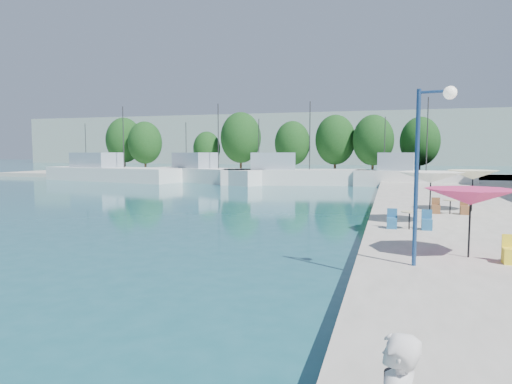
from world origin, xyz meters
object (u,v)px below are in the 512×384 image
(umbrella_pink, at_px, (471,197))
(street_lamp, at_px, (430,144))
(trawler_03, at_px, (291,176))
(umbrella_white, at_px, (431,177))
(trawler_01, at_px, (110,173))
(umbrella_cream, at_px, (473,175))
(trawler_04, at_px, (410,177))
(trawler_02, at_px, (206,174))

(umbrella_pink, distance_m, street_lamp, 2.65)
(trawler_03, distance_m, umbrella_white, 33.79)
(umbrella_pink, bearing_deg, trawler_01, 135.26)
(trawler_01, bearing_deg, umbrella_pink, -32.73)
(umbrella_cream, bearing_deg, umbrella_pink, -99.32)
(trawler_04, bearing_deg, umbrella_cream, -80.79)
(street_lamp, bearing_deg, trawler_03, 117.18)
(umbrella_cream, distance_m, street_lamp, 14.29)
(trawler_04, distance_m, umbrella_white, 31.24)
(trawler_03, bearing_deg, umbrella_pink, -83.06)
(trawler_01, xyz_separation_m, umbrella_cream, (40.59, -26.04, 1.54))
(umbrella_cream, bearing_deg, trawler_01, 147.32)
(trawler_04, bearing_deg, umbrella_pink, -85.32)
(trawler_01, bearing_deg, umbrella_white, -27.46)
(umbrella_pink, xyz_separation_m, umbrella_cream, (2.00, 12.20, 0.13))
(trawler_02, height_order, umbrella_pink, trawler_02)
(trawler_03, height_order, umbrella_pink, trawler_03)
(umbrella_white, relative_size, umbrella_cream, 1.07)
(umbrella_white, height_order, umbrella_cream, umbrella_white)
(umbrella_pink, relative_size, umbrella_white, 0.94)
(trawler_02, relative_size, trawler_03, 1.01)
(umbrella_pink, height_order, street_lamp, street_lamp)
(trawler_02, height_order, trawler_04, same)
(trawler_02, distance_m, umbrella_white, 40.28)
(umbrella_pink, height_order, umbrella_white, umbrella_white)
(umbrella_white, bearing_deg, umbrella_cream, 63.67)
(trawler_01, relative_size, trawler_03, 1.18)
(trawler_03, bearing_deg, umbrella_cream, -71.60)
(trawler_02, xyz_separation_m, trawler_03, (11.26, -0.95, 0.00))
(umbrella_pink, bearing_deg, umbrella_white, 94.88)
(trawler_04, bearing_deg, trawler_03, -175.22)
(trawler_01, height_order, umbrella_pink, trawler_01)
(trawler_02, bearing_deg, trawler_03, 20.45)
(umbrella_cream, height_order, street_lamp, street_lamp)
(trawler_01, height_order, trawler_04, same)
(trawler_02, height_order, umbrella_cream, trawler_02)
(trawler_04, relative_size, umbrella_pink, 4.71)
(trawler_03, distance_m, umbrella_cream, 30.28)
(trawler_02, bearing_deg, trawler_01, -151.49)
(street_lamp, bearing_deg, trawler_04, 98.23)
(trawler_03, height_order, trawler_04, same)
(trawler_01, distance_m, umbrella_pink, 54.35)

